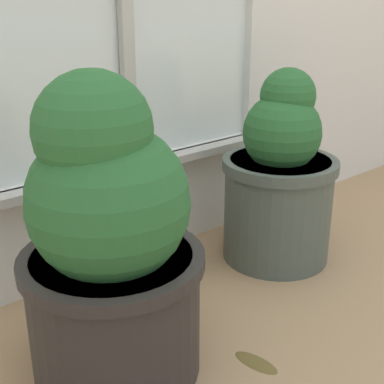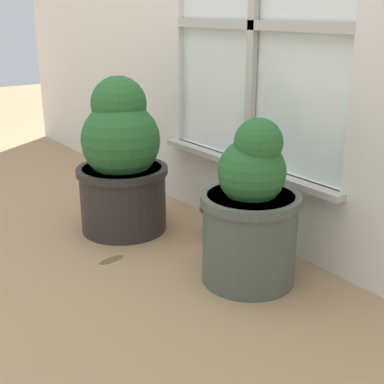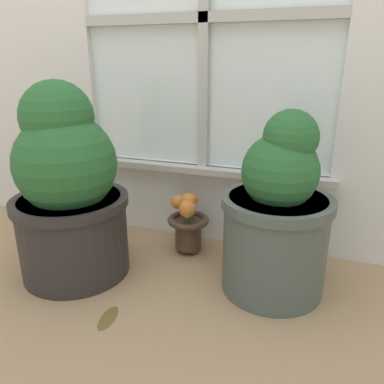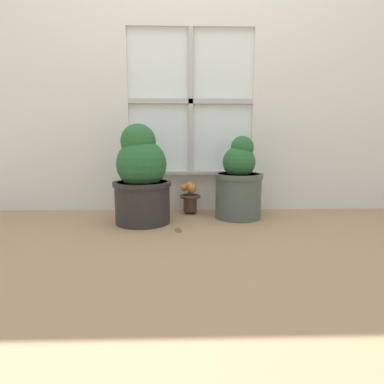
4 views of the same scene
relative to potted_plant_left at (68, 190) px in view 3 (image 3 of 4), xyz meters
name	(u,v)px [view 3 (image 3 of 4)]	position (x,y,z in m)	size (l,w,h in m)	color
ground_plane	(144,315)	(0.33, -0.14, -0.30)	(10.00, 10.00, 0.00)	tan
potted_plant_left	(68,190)	(0.00, 0.00, 0.00)	(0.38, 0.38, 0.65)	#2D2826
potted_plant_right	(277,217)	(0.66, 0.12, -0.05)	(0.34, 0.34, 0.57)	#4C564C
flower_vase	(188,222)	(0.32, 0.26, -0.17)	(0.16, 0.16, 0.24)	#473323
fallen_leaf	(108,317)	(0.24, -0.19, -0.29)	(0.06, 0.12, 0.01)	brown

